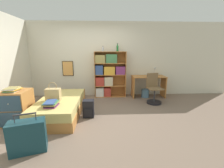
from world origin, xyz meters
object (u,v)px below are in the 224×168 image
at_px(dresser, 17,107).
at_px(bottle_brown, 117,48).
at_px(backpack, 88,109).
at_px(waste_bin, 145,93).
at_px(bottle_green, 103,49).
at_px(desk_chair, 154,93).
at_px(book_stack_on_bed, 51,104).
at_px(bookcase, 107,74).
at_px(desk, 148,83).
at_px(bed, 61,106).
at_px(handbag, 53,95).
at_px(magazine_pile_on_dresser, 12,90).
at_px(desk_lamp, 155,69).
at_px(suitcase, 28,137).

xyz_separation_m(dresser, bottle_brown, (2.43, 1.95, 1.32)).
height_order(backpack, waste_bin, backpack).
bearing_deg(bottle_green, desk_chair, -24.46).
bearing_deg(book_stack_on_bed, bookcase, 57.64).
height_order(desk, waste_bin, desk).
bearing_deg(bed, waste_bin, 26.92).
bearing_deg(desk, dresser, -152.76).
relative_size(handbag, bookcase, 0.29).
bearing_deg(bookcase, dresser, -137.13).
height_order(book_stack_on_bed, backpack, book_stack_on_bed).
height_order(book_stack_on_bed, desk, desk).
bearing_deg(book_stack_on_bed, backpack, 22.89).
height_order(book_stack_on_bed, magazine_pile_on_dresser, magazine_pile_on_dresser).
bearing_deg(handbag, book_stack_on_bed, -81.15).
xyz_separation_m(bookcase, desk, (1.45, -0.11, -0.29)).
relative_size(bottle_brown, desk, 0.24).
xyz_separation_m(bed, desk_lamp, (2.92, 1.42, 0.77)).
distance_m(suitcase, dresser, 1.28).
bearing_deg(handbag, backpack, -1.39).
height_order(bed, bookcase, bookcase).
bearing_deg(book_stack_on_bed, bottle_green, 60.27).
bearing_deg(dresser, magazine_pile_on_dresser, -132.49).
bearing_deg(desk, suitcase, -134.37).
xyz_separation_m(handbag, backpack, (0.84, -0.02, -0.37)).
distance_m(suitcase, bottle_brown, 3.73).
bearing_deg(desk_lamp, dresser, -153.52).
xyz_separation_m(bed, bottle_brown, (1.60, 1.50, 1.49)).
bearing_deg(backpack, book_stack_on_bed, -157.11).
xyz_separation_m(bed, desk_chair, (2.69, 0.72, 0.10)).
height_order(bookcase, bottle_green, bottle_green).
xyz_separation_m(book_stack_on_bed, bookcase, (1.28, 2.03, 0.33)).
xyz_separation_m(magazine_pile_on_dresser, bookcase, (2.11, 1.97, 0.01)).
relative_size(handbag, waste_bin, 1.64).
distance_m(book_stack_on_bed, backpack, 0.89).
height_order(handbag, backpack, handbag).
xyz_separation_m(magazine_pile_on_dresser, desk_chair, (3.55, 1.21, -0.49)).
distance_m(bed, desk_chair, 2.78).
height_order(magazine_pile_on_dresser, desk, magazine_pile_on_dresser).
relative_size(book_stack_on_bed, bottle_green, 2.10).
bearing_deg(dresser, backpack, 8.30).
relative_size(bed, magazine_pile_on_dresser, 5.59).
bearing_deg(book_stack_on_bed, magazine_pile_on_dresser, 175.76).
height_order(magazine_pile_on_dresser, bottle_green, bottle_green).
bearing_deg(bed, desk_chair, 15.04).
xyz_separation_m(desk, waste_bin, (-0.11, -0.05, -0.37)).
distance_m(bed, handbag, 0.44).
height_order(suitcase, bottle_green, bottle_green).
xyz_separation_m(bed, suitcase, (-0.10, -1.49, 0.06)).
height_order(book_stack_on_bed, desk_chair, desk_chair).
bearing_deg(desk_chair, book_stack_on_bed, -155.00).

